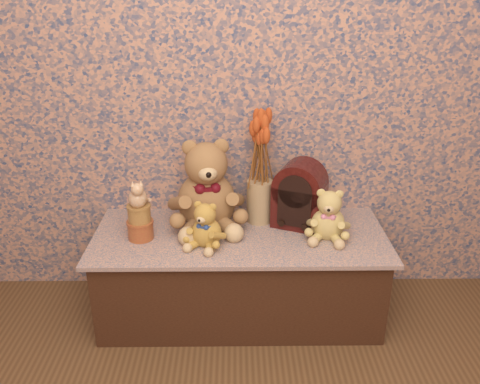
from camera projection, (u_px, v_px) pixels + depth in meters
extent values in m
cube|color=#384C74|center=(239.00, 41.00, 2.30)|extent=(3.00, 0.10, 2.60)
cube|color=#3D587C|center=(240.00, 274.00, 2.47)|extent=(1.39, 0.59, 0.45)
cylinder|color=tan|center=(260.00, 201.00, 2.47)|extent=(0.16, 0.16, 0.21)
cylinder|color=#B47635|center=(141.00, 230.00, 2.33)|extent=(0.15, 0.15, 0.09)
cylinder|color=#D1B85B|center=(139.00, 214.00, 2.30)|extent=(0.13, 0.13, 0.08)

